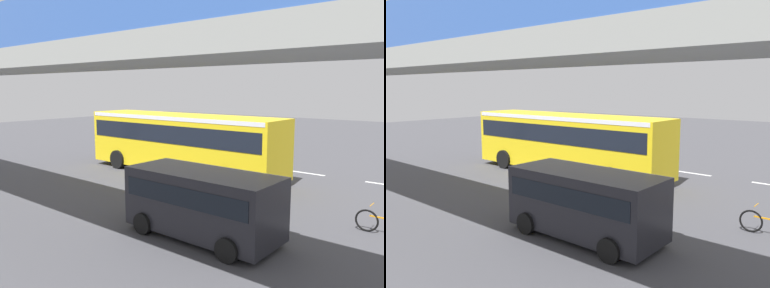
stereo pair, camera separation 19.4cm
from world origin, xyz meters
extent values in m
plane|color=#424247|center=(0.00, 0.00, 0.00)|extent=(80.00, 80.00, 0.00)
cube|color=yellow|center=(1.13, 1.03, 1.72)|extent=(11.50, 2.55, 2.86)
cube|color=black|center=(1.13, 1.03, 2.23)|extent=(11.04, 2.59, 0.90)
cube|color=white|center=(1.13, 1.03, 3.03)|extent=(11.27, 2.58, 0.20)
cube|color=black|center=(6.90, 1.03, 2.06)|extent=(0.04, 2.24, 1.20)
cylinder|color=black|center=(4.81, 2.30, 0.52)|extent=(1.04, 0.30, 1.04)
cylinder|color=black|center=(4.81, -0.25, 0.52)|extent=(1.04, 0.30, 1.04)
cylinder|color=black|center=(-2.55, 2.30, 0.52)|extent=(1.04, 0.30, 1.04)
cylinder|color=black|center=(-2.55, -0.25, 0.52)|extent=(1.04, 0.30, 1.04)
cube|color=black|center=(-5.20, 7.34, 1.12)|extent=(4.80, 1.95, 1.86)
cube|color=black|center=(-5.20, 7.34, 1.48)|extent=(4.42, 1.98, 0.56)
cylinder|color=black|center=(-3.61, 8.32, 0.34)|extent=(0.68, 0.22, 0.68)
cylinder|color=black|center=(-3.61, 6.37, 0.34)|extent=(0.68, 0.22, 0.68)
cylinder|color=black|center=(-6.78, 8.32, 0.34)|extent=(0.68, 0.22, 0.68)
cylinder|color=black|center=(-6.78, 6.37, 0.34)|extent=(0.68, 0.22, 0.68)
torus|color=black|center=(-8.95, 3.66, 0.36)|extent=(0.72, 0.06, 0.72)
cube|color=orange|center=(-9.47, 3.66, 0.54)|extent=(0.89, 0.04, 0.04)
cylinder|color=orange|center=(-9.07, 3.66, 0.91)|extent=(0.02, 0.44, 0.02)
cylinder|color=#2D2D38|center=(3.81, -3.81, 0.42)|extent=(0.32, 0.32, 0.85)
cylinder|color=maroon|center=(3.81, -3.81, 1.20)|extent=(0.38, 0.38, 0.70)
sphere|color=tan|center=(3.81, -3.81, 1.68)|extent=(0.22, 0.22, 0.22)
cylinder|color=slate|center=(2.33, -2.81, 1.40)|extent=(0.08, 0.08, 2.80)
cube|color=blue|center=(2.33, -2.81, 2.50)|extent=(0.04, 0.60, 0.60)
cube|color=silver|center=(-4.00, -3.30, 0.00)|extent=(2.00, 0.20, 0.01)
cube|color=silver|center=(0.00, -3.30, 0.00)|extent=(2.00, 0.20, 0.01)
cube|color=silver|center=(4.00, -3.30, 0.00)|extent=(2.00, 0.20, 0.01)
cube|color=silver|center=(8.00, -3.30, 0.00)|extent=(2.00, 0.20, 0.01)
cube|color=gray|center=(0.00, 10.38, 5.27)|extent=(26.93, 2.60, 0.50)
cube|color=#3359A5|center=(0.00, 9.13, 6.07)|extent=(26.93, 0.08, 1.10)
camera|label=1|loc=(-12.15, 16.29, 4.52)|focal=36.19mm
camera|label=2|loc=(-12.30, 16.17, 4.52)|focal=36.19mm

